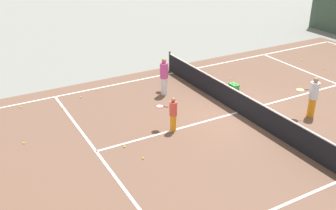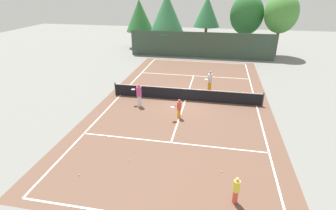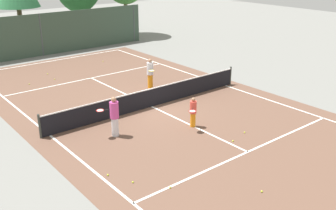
{
  "view_description": "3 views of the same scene",
  "coord_description": "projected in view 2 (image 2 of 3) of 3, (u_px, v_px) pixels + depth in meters",
  "views": [
    {
      "loc": [
        11.94,
        -10.15,
        7.67
      ],
      "look_at": [
        -0.44,
        -3.18,
        0.92
      ],
      "focal_mm": 42.7,
      "sensor_mm": 36.0,
      "label": 1
    },
    {
      "loc": [
        2.35,
        -19.36,
        8.4
      ],
      "look_at": [
        -0.88,
        -2.8,
        0.75
      ],
      "focal_mm": 28.21,
      "sensor_mm": 36.0,
      "label": 2
    },
    {
      "loc": [
        -11.23,
        -15.25,
        7.39
      ],
      "look_at": [
        -0.47,
        -1.94,
        0.79
      ],
      "focal_mm": 42.13,
      "sensor_mm": 36.0,
      "label": 3
    }
  ],
  "objects": [
    {
      "name": "ground_plane",
      "position": [
        185.0,
        100.0,
        21.18
      ],
      "size": [
        80.0,
        80.0,
        0.0
      ],
      "primitive_type": "plane",
      "color": "slate"
    },
    {
      "name": "court_surface",
      "position": [
        185.0,
        100.0,
        21.18
      ],
      "size": [
        13.0,
        25.0,
        0.01
      ],
      "color": "brown",
      "rests_on": "ground_plane"
    },
    {
      "name": "tennis_net",
      "position": [
        186.0,
        94.0,
        20.97
      ],
      "size": [
        11.9,
        0.1,
        1.1
      ],
      "color": "#333833",
      "rests_on": "ground_plane"
    },
    {
      "name": "perimeter_fence",
      "position": [
        200.0,
        45.0,
        33.03
      ],
      "size": [
        18.0,
        0.12,
        3.2
      ],
      "color": "#384C3D",
      "rests_on": "ground_plane"
    },
    {
      "name": "tree_0",
      "position": [
        281.0,
        13.0,
        32.28
      ],
      "size": [
        4.05,
        4.33,
        7.79
      ],
      "color": "brown",
      "rests_on": "ground_plane"
    },
    {
      "name": "tree_1",
      "position": [
        247.0,
        15.0,
        34.55
      ],
      "size": [
        4.3,
        3.58,
        7.51
      ],
      "color": "brown",
      "rests_on": "ground_plane"
    },
    {
      "name": "tree_2",
      "position": [
        139.0,
        16.0,
        37.52
      ],
      "size": [
        3.94,
        3.94,
        6.7
      ],
      "color": "brown",
      "rests_on": "ground_plane"
    },
    {
      "name": "tree_3",
      "position": [
        207.0,
        12.0,
        36.09
      ],
      "size": [
        3.62,
        3.62,
        7.17
      ],
      "color": "brown",
      "rests_on": "ground_plane"
    },
    {
      "name": "tree_4",
      "position": [
        167.0,
        13.0,
        34.32
      ],
      "size": [
        4.53,
        4.53,
        7.66
      ],
      "color": "brown",
      "rests_on": "ground_plane"
    },
    {
      "name": "player_0",
      "position": [
        210.0,
        81.0,
        22.72
      ],
      "size": [
        0.69,
        0.93,
        1.75
      ],
      "color": "orange",
      "rests_on": "ground_plane"
    },
    {
      "name": "player_1",
      "position": [
        139.0,
        95.0,
        19.78
      ],
      "size": [
        0.94,
        0.67,
        1.79
      ],
      "color": "silver",
      "rests_on": "ground_plane"
    },
    {
      "name": "player_2",
      "position": [
        236.0,
        190.0,
        10.94
      ],
      "size": [
        0.28,
        0.28,
        1.3
      ],
      "color": "#E54C3F",
      "rests_on": "ground_plane"
    },
    {
      "name": "player_3",
      "position": [
        179.0,
        109.0,
        18.03
      ],
      "size": [
        0.78,
        0.76,
        1.41
      ],
      "color": "orange",
      "rests_on": "ground_plane"
    },
    {
      "name": "ball_crate",
      "position": [
        165.0,
        91.0,
        22.63
      ],
      "size": [
        0.47,
        0.32,
        0.43
      ],
      "color": "green",
      "rests_on": "ground_plane"
    },
    {
      "name": "tennis_ball_0",
      "position": [
        101.0,
        126.0,
        17.18
      ],
      "size": [
        0.07,
        0.07,
        0.07
      ],
      "primitive_type": "sphere",
      "color": "#CCE533",
      "rests_on": "ground_plane"
    },
    {
      "name": "tennis_ball_1",
      "position": [
        195.0,
        133.0,
        16.35
      ],
      "size": [
        0.07,
        0.07,
        0.07
      ],
      "primitive_type": "sphere",
      "color": "#CCE533",
      "rests_on": "ground_plane"
    },
    {
      "name": "tennis_ball_2",
      "position": [
        152.0,
        88.0,
        23.68
      ],
      "size": [
        0.07,
        0.07,
        0.07
      ],
      "primitive_type": "sphere",
      "color": "#CCE533",
      "rests_on": "ground_plane"
    },
    {
      "name": "tennis_ball_3",
      "position": [
        221.0,
        171.0,
        13.01
      ],
      "size": [
        0.07,
        0.07,
        0.07
      ],
      "primitive_type": "sphere",
      "color": "#CCE533",
      "rests_on": "ground_plane"
    },
    {
      "name": "tennis_ball_4",
      "position": [
        220.0,
        68.0,
        29.17
      ],
      "size": [
        0.07,
        0.07,
        0.07
      ],
      "primitive_type": "sphere",
      "color": "#CCE533",
      "rests_on": "ground_plane"
    },
    {
      "name": "tennis_ball_5",
      "position": [
        79.0,
        175.0,
        12.76
      ],
      "size": [
        0.07,
        0.07,
        0.07
      ],
      "primitive_type": "sphere",
      "color": "#CCE533",
      "rests_on": "ground_plane"
    },
    {
      "name": "tennis_ball_6",
      "position": [
        180.0,
        68.0,
        29.47
      ],
      "size": [
        0.07,
        0.07,
        0.07
      ],
      "primitive_type": "sphere",
      "color": "#CCE533",
      "rests_on": "ground_plane"
    },
    {
      "name": "tennis_ball_7",
      "position": [
        178.0,
        134.0,
        16.3
      ],
      "size": [
        0.07,
        0.07,
        0.07
      ],
      "primitive_type": "sphere",
      "color": "#CCE533",
      "rests_on": "ground_plane"
    },
    {
      "name": "tennis_ball_8",
      "position": [
        77.0,
        148.0,
        14.86
      ],
      "size": [
        0.07,
        0.07,
        0.07
      ],
      "primitive_type": "sphere",
      "color": "#CCE533",
      "rests_on": "ground_plane"
    },
    {
      "name": "tennis_ball_9",
      "position": [
        162.0,
        70.0,
        28.55
      ],
      "size": [
        0.07,
        0.07,
        0.07
      ],
      "primitive_type": "sphere",
      "color": "#CCE533",
      "rests_on": "ground_plane"
    },
    {
      "name": "tennis_ball_10",
      "position": [
        177.0,
        71.0,
        28.24
      ],
      "size": [
        0.07,
        0.07,
        0.07
      ],
      "primitive_type": "sphere",
      "color": "#CCE533",
      "rests_on": "ground_plane"
    },
    {
      "name": "tennis_ball_11",
      "position": [
        129.0,
        160.0,
        13.84
      ],
      "size": [
        0.07,
        0.07,
        0.07
      ],
      "primitive_type": "sphere",
      "color": "#CCE533",
      "rests_on": "ground_plane"
    },
    {
      "name": "tennis_ball_12",
      "position": [
        101.0,
        119.0,
        18.1
      ],
      "size": [
        0.07,
        0.07,
        0.07
      ],
      "primitive_type": "sphere",
      "color": "#CCE533",
      "rests_on": "ground_plane"
    },
    {
      "name": "tennis_ball_13",
      "position": [
        106.0,
        136.0,
        16.1
      ],
      "size": [
        0.07,
        0.07,
        0.07
      ],
      "primitive_type": "sphere",
      "color": "#CCE533",
      "rests_on": "ground_plane"
    }
  ]
}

